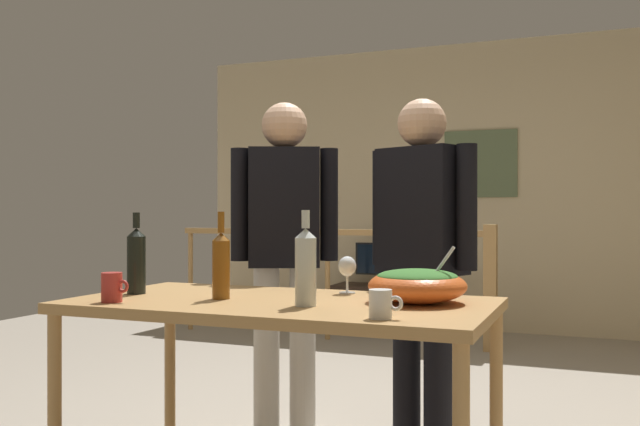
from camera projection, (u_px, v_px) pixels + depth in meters
name	position (u px, v px, depth m)	size (l,w,h in m)	color
back_wall	(456.00, 187.00, 6.57)	(5.14, 0.10, 2.69)	beige
framed_picture	(480.00, 164.00, 6.43)	(0.67, 0.03, 0.62)	#5F714D
stair_railing	(381.00, 268.00, 5.83)	(2.87, 0.10, 1.01)	#B2844C
tv_console	(382.00, 308.00, 6.48)	(0.90, 0.40, 0.42)	#38281E
flat_screen_tv	(381.00, 260.00, 6.45)	(0.48, 0.12, 0.40)	black
serving_table	(281.00, 318.00, 2.59)	(1.56, 0.82, 0.77)	#B2844C
salad_bowl	(417.00, 284.00, 2.51)	(0.36, 0.36, 0.21)	#DB5B23
wine_glass	(347.00, 268.00, 2.80)	(0.07, 0.07, 0.15)	silver
wine_bottle_dark	(136.00, 260.00, 2.79)	(0.07, 0.07, 0.33)	black
wine_bottle_amber	(221.00, 264.00, 2.63)	(0.07, 0.07, 0.33)	brown
wine_bottle_clear	(306.00, 266.00, 2.43)	(0.08, 0.08, 0.34)	silver
mug_red	(112.00, 287.00, 2.53)	(0.11, 0.08, 0.11)	#B7332D
mug_white	(381.00, 304.00, 2.14)	(0.11, 0.07, 0.09)	white
person_standing_left	(285.00, 239.00, 3.45)	(0.50, 0.34, 1.65)	beige
person_standing_right	(422.00, 243.00, 3.19)	(0.54, 0.36, 1.63)	black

